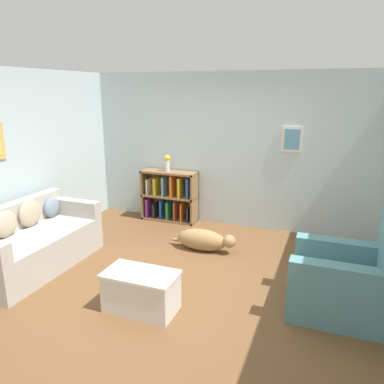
{
  "coord_description": "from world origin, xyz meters",
  "views": [
    {
      "loc": [
        1.64,
        -3.87,
        2.3
      ],
      "look_at": [
        0.0,
        0.4,
        1.05
      ],
      "focal_mm": 35.0,
      "sensor_mm": 36.0,
      "label": 1
    }
  ],
  "objects_px": {
    "recliner_chair": "(349,281)",
    "dog": "(204,240)",
    "couch": "(32,243)",
    "coffee_table": "(141,290)",
    "bookshelf": "(170,197)",
    "vase": "(167,162)"
  },
  "relations": [
    {
      "from": "recliner_chair",
      "to": "dog",
      "type": "distance_m",
      "value": 2.19
    },
    {
      "from": "couch",
      "to": "dog",
      "type": "bearing_deg",
      "value": 33.72
    },
    {
      "from": "recliner_chair",
      "to": "coffee_table",
      "type": "relative_size",
      "value": 1.41
    },
    {
      "from": "dog",
      "to": "bookshelf",
      "type": "bearing_deg",
      "value": 134.2
    },
    {
      "from": "bookshelf",
      "to": "vase",
      "type": "relative_size",
      "value": 3.43
    },
    {
      "from": "vase",
      "to": "coffee_table",
      "type": "bearing_deg",
      "value": -71.17
    },
    {
      "from": "recliner_chair",
      "to": "coffee_table",
      "type": "distance_m",
      "value": 2.19
    },
    {
      "from": "dog",
      "to": "vase",
      "type": "xyz_separation_m",
      "value": [
        -1.05,
        1.04,
        0.91
      ]
    },
    {
      "from": "bookshelf",
      "to": "coffee_table",
      "type": "bearing_deg",
      "value": -71.73
    },
    {
      "from": "coffee_table",
      "to": "vase",
      "type": "bearing_deg",
      "value": 108.83
    },
    {
      "from": "coffee_table",
      "to": "dog",
      "type": "distance_m",
      "value": 1.72
    },
    {
      "from": "recliner_chair",
      "to": "dog",
      "type": "height_order",
      "value": "recliner_chair"
    },
    {
      "from": "recliner_chair",
      "to": "vase",
      "type": "relative_size",
      "value": 3.77
    },
    {
      "from": "couch",
      "to": "vase",
      "type": "bearing_deg",
      "value": 68.64
    },
    {
      "from": "vase",
      "to": "recliner_chair",
      "type": "bearing_deg",
      "value": -33.95
    },
    {
      "from": "dog",
      "to": "recliner_chair",
      "type": "bearing_deg",
      "value": -26.73
    },
    {
      "from": "vase",
      "to": "dog",
      "type": "bearing_deg",
      "value": -44.64
    },
    {
      "from": "dog",
      "to": "couch",
      "type": "bearing_deg",
      "value": -146.28
    },
    {
      "from": "coffee_table",
      "to": "couch",
      "type": "bearing_deg",
      "value": 167.86
    },
    {
      "from": "recliner_chair",
      "to": "coffee_table",
      "type": "height_order",
      "value": "recliner_chair"
    },
    {
      "from": "bookshelf",
      "to": "coffee_table",
      "type": "distance_m",
      "value": 2.92
    },
    {
      "from": "recliner_chair",
      "to": "coffee_table",
      "type": "bearing_deg",
      "value": -160.41
    }
  ]
}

